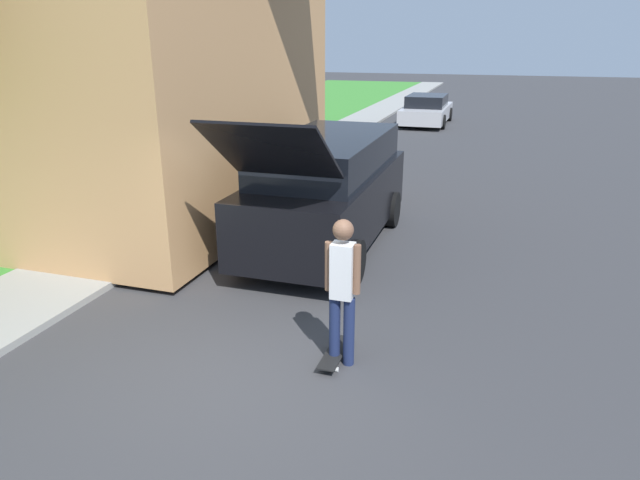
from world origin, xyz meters
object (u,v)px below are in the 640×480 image
(skateboarder, at_px, (342,286))
(skateboard, at_px, (335,353))
(car_down_street, at_px, (427,110))
(suv_parked, at_px, (327,189))

(skateboarder, xyz_separation_m, skateboard, (-0.09, 0.05, -0.90))
(car_down_street, xyz_separation_m, skateboarder, (1.85, -20.27, 0.36))
(suv_parked, bearing_deg, skateboard, -71.42)
(skateboarder, distance_m, skateboard, 0.91)
(skateboard, bearing_deg, suv_parked, 108.58)
(suv_parked, distance_m, skateboarder, 4.04)
(suv_parked, xyz_separation_m, skateboard, (1.26, -3.76, -0.98))
(skateboard, bearing_deg, car_down_street, 94.98)
(suv_parked, height_order, skateboarder, suv_parked)
(suv_parked, xyz_separation_m, car_down_street, (-0.50, 16.47, -0.44))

